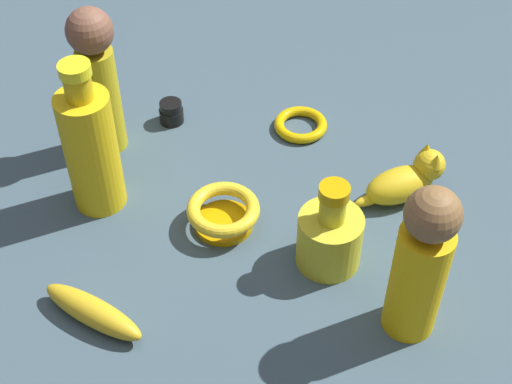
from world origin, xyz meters
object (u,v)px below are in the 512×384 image
object	(u,v)px
nail_polish_jar	(171,112)
bottle_short	(330,236)
banana	(93,312)
cat_figurine	(407,180)
person_figure_child	(421,264)
bottle_tall	(91,148)
bowl	(224,212)
bangle	(301,125)
person_figure_adult	(98,76)

from	to	relation	value
nail_polish_jar	bottle_short	world-z (taller)	bottle_short
banana	cat_figurine	bearing A→B (deg)	58.97
person_figure_child	bottle_tall	bearing A→B (deg)	-23.83
bowl	bottle_tall	xyz separation A→B (m)	(0.19, -0.04, 0.08)
cat_figurine	bottle_tall	bearing A→B (deg)	4.79
banana	bangle	bearing A→B (deg)	84.82
bowl	bangle	xyz separation A→B (m)	(-0.11, -0.23, -0.02)
nail_polish_jar	person_figure_child	bearing A→B (deg)	133.10
person_figure_child	bowl	distance (m)	0.32
banana	nail_polish_jar	xyz separation A→B (m)	(-0.04, -0.42, 0.00)
banana	bottle_tall	world-z (taller)	bottle_tall
nail_polish_jar	bottle_tall	xyz separation A→B (m)	(0.08, 0.20, 0.09)
bowl	bottle_short	xyz separation A→B (m)	(-0.15, 0.06, 0.02)
nail_polish_jar	bottle_tall	bearing A→B (deg)	67.42
bangle	person_figure_adult	size ratio (longest dim) A/B	0.35
banana	cat_figurine	world-z (taller)	cat_figurine
bottle_short	person_figure_adult	size ratio (longest dim) A/B	0.57
bangle	bottle_tall	distance (m)	0.37
person_figure_adult	bottle_tall	world-z (taller)	person_figure_adult
person_figure_child	cat_figurine	distance (m)	0.26
banana	person_figure_child	xyz separation A→B (m)	(-0.42, -0.02, 0.10)
banana	nail_polish_jar	size ratio (longest dim) A/B	3.82
person_figure_child	bowl	xyz separation A→B (m)	(0.26, -0.16, -0.09)
bottle_short	nail_polish_jar	bearing A→B (deg)	-47.93
nail_polish_jar	bottle_tall	world-z (taller)	bottle_tall
person_figure_child	bottle_short	world-z (taller)	person_figure_child
banana	bottle_short	world-z (taller)	bottle_short
cat_figurine	bangle	bearing A→B (deg)	-42.57
person_figure_adult	cat_figurine	world-z (taller)	person_figure_adult
person_figure_child	banana	bearing A→B (deg)	3.21
person_figure_child	bowl	size ratio (longest dim) A/B	2.24
person_figure_child	nail_polish_jar	xyz separation A→B (m)	(0.37, -0.40, -0.10)
bangle	cat_figurine	size ratio (longest dim) A/B	0.65
bottle_tall	cat_figurine	world-z (taller)	bottle_tall
banana	person_figure_child	bearing A→B (deg)	30.73
bowl	person_figure_adult	distance (m)	0.29
person_figure_adult	banana	bearing A→B (deg)	98.26
person_figure_adult	person_figure_child	bearing A→B (deg)	144.68
person_figure_adult	nail_polish_jar	bearing A→B (deg)	-144.95
nail_polish_jar	bangle	bearing A→B (deg)	178.26
nail_polish_jar	cat_figurine	world-z (taller)	cat_figurine
nail_polish_jar	person_figure_adult	bearing A→B (deg)	35.05
person_figure_child	cat_figurine	size ratio (longest dim) A/B	1.73
person_figure_child	bangle	xyz separation A→B (m)	(0.15, -0.39, -0.11)
bangle	person_figure_adult	world-z (taller)	person_figure_adult
bowl	bottle_short	world-z (taller)	bottle_short
bowl	cat_figurine	distance (m)	0.29
bowl	banana	bearing A→B (deg)	49.85
bottle_short	bottle_tall	distance (m)	0.37
bottle_short	bangle	bearing A→B (deg)	-81.24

